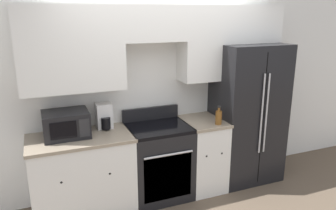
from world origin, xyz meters
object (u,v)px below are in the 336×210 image
microwave (66,124)px  bottle (219,117)px  refrigerator (245,113)px  oven_range (159,161)px

microwave → bottle: size_ratio=2.10×
microwave → bottle: bearing=-9.0°
refrigerator → bottle: refrigerator is taller
oven_range → bottle: (0.70, -0.21, 0.55)m
oven_range → bottle: size_ratio=4.72×
refrigerator → microwave: (-2.32, 0.01, 0.14)m
refrigerator → microwave: size_ratio=3.84×
refrigerator → microwave: refrigerator is taller
microwave → bottle: 1.77m
refrigerator → bottle: size_ratio=8.08×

